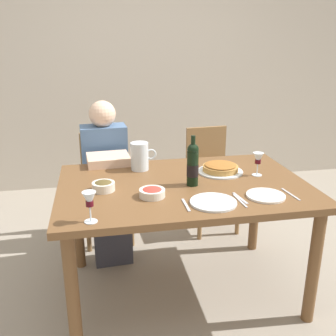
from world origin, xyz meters
TOP-DOWN VIEW (x-y plane):
  - ground_plane at (0.00, 0.00)m, footprint 8.00×8.00m
  - back_wall at (0.00, 2.12)m, footprint 8.00×0.10m
  - dining_table at (0.00, 0.00)m, footprint 1.50×1.00m
  - wine_bottle at (0.05, -0.03)m, footprint 0.07×0.07m
  - water_pitcher at (-0.23, 0.31)m, footprint 0.17×0.12m
  - baked_tart at (0.28, 0.16)m, footprint 0.30×0.30m
  - salad_bowl at (-0.22, -0.17)m, footprint 0.14×0.14m
  - olive_bowl at (-0.48, -0.02)m, footprint 0.13×0.13m
  - wine_glass_left_diner at (0.50, 0.05)m, footprint 0.07×0.07m
  - wine_glass_right_diner at (-0.55, -0.42)m, footprint 0.07×0.07m
  - dinner_plate_left_setting at (0.09, -0.32)m, footprint 0.25×0.25m
  - dinner_plate_right_setting at (0.40, -0.29)m, footprint 0.22×0.22m
  - fork_left_setting at (-0.06, -0.32)m, footprint 0.01×0.16m
  - knife_left_setting at (0.24, -0.32)m, footprint 0.02×0.18m
  - knife_right_setting at (0.55, -0.29)m, footprint 0.03×0.18m
  - spoon_right_setting at (0.25, -0.29)m, footprint 0.03×0.16m
  - chair_left at (-0.46, 0.88)m, footprint 0.43×0.43m
  - diner_left at (-0.44, 0.64)m, footprint 0.35×0.52m
  - chair_right at (0.44, 0.90)m, footprint 0.43×0.43m

SIDE VIEW (x-z plane):
  - ground_plane at x=0.00m, z-range 0.00..0.00m
  - chair_left at x=-0.46m, z-range 0.06..0.93m
  - chair_right at x=0.44m, z-range 0.06..0.93m
  - diner_left at x=-0.44m, z-range 0.04..1.20m
  - dining_table at x=0.00m, z-range 0.29..1.05m
  - fork_left_setting at x=-0.06m, z-range 0.76..0.76m
  - knife_left_setting at x=0.24m, z-range 0.76..0.76m
  - knife_right_setting at x=0.55m, z-range 0.76..0.76m
  - spoon_right_setting at x=0.25m, z-range 0.76..0.76m
  - dinner_plate_left_setting at x=0.09m, z-range 0.76..0.77m
  - dinner_plate_right_setting at x=0.40m, z-range 0.76..0.77m
  - salad_bowl at x=-0.22m, z-range 0.76..0.81m
  - baked_tart at x=0.28m, z-range 0.76..0.82m
  - olive_bowl at x=-0.48m, z-range 0.76..0.82m
  - water_pitcher at x=-0.23m, z-range 0.75..0.93m
  - wine_glass_left_diner at x=0.50m, z-range 0.79..0.94m
  - wine_glass_right_diner at x=-0.55m, z-range 0.79..0.95m
  - wine_bottle at x=0.05m, z-range 0.74..1.04m
  - back_wall at x=0.00m, z-range 0.00..2.80m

